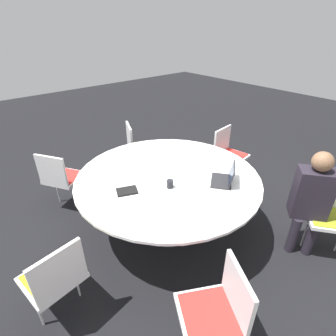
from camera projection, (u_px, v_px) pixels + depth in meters
ground_plane at (168, 226)px, 3.36m from camera, size 16.00×16.00×0.00m
conference_table at (168, 184)px, 3.04m from camera, size 2.08×2.08×0.75m
chair_0 at (329, 209)px, 2.83m from camera, size 0.60×0.60×0.86m
chair_1 at (228, 151)px, 4.08m from camera, size 0.49×0.47×0.86m
chair_2 at (138, 144)px, 4.30m from camera, size 0.56×0.57×0.86m
chair_3 at (60, 176)px, 3.44m from camera, size 0.59×0.59×0.86m
chair_4 at (55, 276)px, 2.10m from camera, size 0.50×0.48×0.86m
chair_5 at (218, 308)px, 1.86m from camera, size 0.58×0.59×0.86m
person_0 at (312, 196)px, 2.71m from camera, size 0.39×0.42×1.21m
laptop at (226, 178)px, 2.84m from camera, size 0.39×0.38×0.21m
spiral_notebook at (127, 191)px, 2.70m from camera, size 0.25×0.22×0.02m
coffee_cup at (170, 184)px, 2.75m from camera, size 0.07×0.07×0.09m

